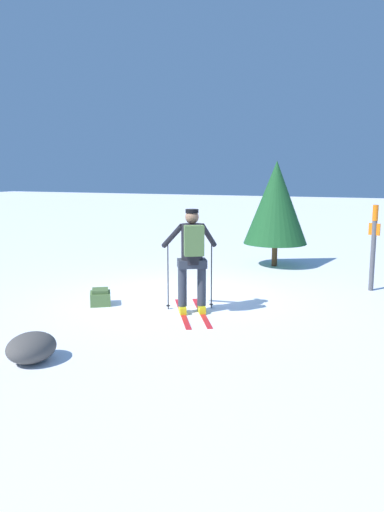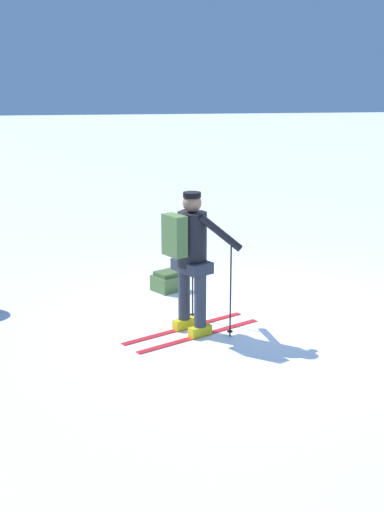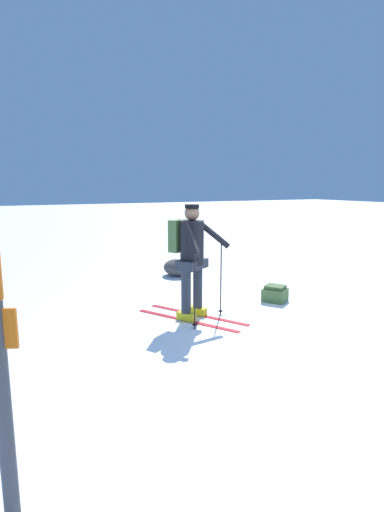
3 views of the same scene
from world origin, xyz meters
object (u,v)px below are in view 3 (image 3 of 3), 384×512
Objects in this scene: trail_marker at (0,366)px; rock_boulder at (177,267)px; dropped_backpack at (275,294)px; skier at (191,253)px.

trail_marker is 2.54× the size of rock_boulder.
dropped_backpack is 5.53m from trail_marker.
trail_marker reaches higher than rock_boulder.
skier is 1.03× the size of trail_marker.
dropped_backpack is 2.79m from rock_boulder.
trail_marker is (2.95, -2.75, -0.01)m from skier.
skier is 4.03m from trail_marker.
skier reaches higher than rock_boulder.
trail_marker is (3.07, -4.52, 0.89)m from dropped_backpack.
rock_boulder is (-2.70, -0.71, 0.05)m from dropped_backpack.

